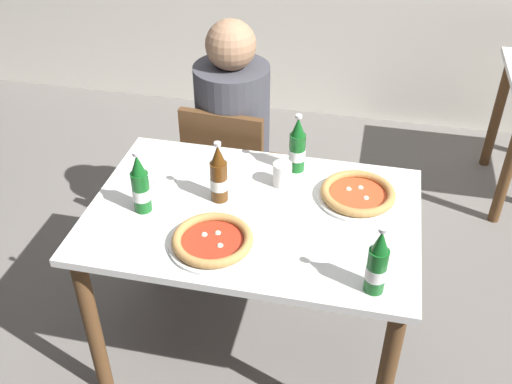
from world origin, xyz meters
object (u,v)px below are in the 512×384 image
Objects in this scene: beer_bottle_left at (219,176)px; napkin_with_cutlery at (162,170)px; dining_table_main at (253,235)px; chair_behind_table at (230,171)px; diner_seated at (233,148)px; beer_bottle_center at (297,147)px; pizza_margherita_near at (213,241)px; pizza_marinara_far at (358,194)px; beer_bottle_extra at (141,186)px; beer_bottle_right at (377,265)px; paper_cup at (282,174)px.

beer_bottle_left is 1.08× the size of napkin_with_cutlery.
dining_table_main is 1.41× the size of chair_behind_table.
beer_bottle_center is at bearing -45.30° from diner_seated.
pizza_margherita_near and pizza_marinara_far have the same top height.
beer_bottle_extra is (-0.26, -0.12, 0.00)m from beer_bottle_left.
beer_bottle_extra is (-0.39, -0.08, 0.22)m from dining_table_main.
pizza_marinara_far is (0.46, 0.37, -0.00)m from pizza_margherita_near.
beer_bottle_right is at bearing -29.06° from napkin_with_cutlery.
beer_bottle_left and beer_bottle_center have the same top height.
chair_behind_table is at bearing 139.41° from beer_bottle_center.
pizza_marinara_far is (0.61, -0.50, 0.19)m from diner_seated.
pizza_marinara_far is 0.78m from napkin_with_cutlery.
beer_bottle_left is at bearing -25.40° from napkin_with_cutlery.
paper_cup is at bearing 29.34° from beer_bottle_extra.
diner_seated is 0.80m from beer_bottle_extra.
beer_bottle_left is 0.69m from beer_bottle_right.
pizza_marinara_far is 3.17× the size of paper_cup.
dining_table_main is at bearing 146.05° from beer_bottle_right.
beer_bottle_center reaches higher than paper_cup.
beer_bottle_left reaches higher than chair_behind_table.
beer_bottle_center is at bearing 72.26° from paper_cup.
beer_bottle_right is at bearing -60.62° from beer_bottle_center.
dining_table_main is at bearing -156.90° from pizza_marinara_far.
pizza_marinara_far is at bearing -39.61° from diner_seated.
beer_bottle_left is 0.32m from napkin_with_cutlery.
beer_bottle_right is at bearing -33.95° from dining_table_main.
beer_bottle_right is (0.59, -0.35, 0.00)m from beer_bottle_left.
beer_bottle_center is (0.36, -0.31, 0.37)m from chair_behind_table.
pizza_marinara_far is at bearing 147.52° from chair_behind_table.
chair_behind_table is 0.70× the size of diner_seated.
diner_seated is 1.22m from beer_bottle_right.
beer_bottle_center is at bearing 36.88° from beer_bottle_extra.
paper_cup is (0.21, 0.14, -0.06)m from beer_bottle_left.
diner_seated is at bearing 78.46° from beer_bottle_extra.
diner_seated is at bearing 99.84° from pizza_margherita_near.
beer_bottle_left is at bearing 25.45° from beer_bottle_extra.
diner_seated reaches higher than napkin_with_cutlery.
napkin_with_cutlery is at bearing 156.86° from dining_table_main.
pizza_margherita_near is 1.21× the size of beer_bottle_extra.
diner_seated is 0.61m from paper_cup.
dining_table_main is at bearing -23.14° from napkin_with_cutlery.
chair_behind_table is at bearing 101.07° from beer_bottle_left.
beer_bottle_right is 0.88m from beer_bottle_extra.
beer_bottle_left is (-0.14, 0.05, 0.22)m from dining_table_main.
beer_bottle_left is at bearing -80.26° from diner_seated.
chair_behind_table is 1.21m from beer_bottle_right.
pizza_marinara_far is 0.80m from beer_bottle_extra.
pizza_marinara_far is 0.30m from paper_cup.
chair_behind_table is 3.44× the size of beer_bottle_left.
diner_seated is at bearing 70.62° from napkin_with_cutlery.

